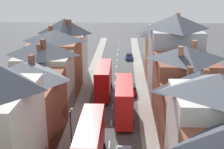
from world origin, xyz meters
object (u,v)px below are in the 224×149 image
car_near_silver (129,56)px  double_decker_bus_mid_street (103,80)px  double_decker_bus_far_approaching (90,144)px  street_lamp (71,129)px  double_decker_bus_lead (124,100)px  car_parked_left_a (131,89)px

car_near_silver → double_decker_bus_mid_street: bearing=-100.8°
double_decker_bus_far_approaching → street_lamp: size_ratio=1.96×
double_decker_bus_mid_street → car_near_silver: double_decker_bus_mid_street is taller
double_decker_bus_far_approaching → car_near_silver: size_ratio=2.59×
double_decker_bus_mid_street → double_decker_bus_lead: bearing=-68.8°
car_near_silver → street_lamp: bearing=-99.2°
double_decker_bus_far_approaching → car_parked_left_a: (4.91, 22.77, -1.98)m
double_decker_bus_mid_street → car_parked_left_a: size_ratio=2.59×
double_decker_bus_far_approaching → double_decker_bus_lead: bearing=74.4°
double_decker_bus_far_approaching → street_lamp: bearing=133.7°
double_decker_bus_mid_street → car_near_silver: bearing=79.2°
double_decker_bus_mid_street → street_lamp: size_ratio=1.96×
car_parked_left_a → street_lamp: size_ratio=0.76×
street_lamp → car_parked_left_a: bearing=70.0°
double_decker_bus_mid_street → double_decker_bus_far_approaching: bearing=-90.0°
double_decker_bus_mid_street → car_parked_left_a: double_decker_bus_mid_street is taller
double_decker_bus_far_approaching → car_parked_left_a: bearing=77.8°
double_decker_bus_lead → double_decker_bus_far_approaching: 13.37m
double_decker_bus_lead → double_decker_bus_mid_street: 9.97m
car_near_silver → double_decker_bus_lead: bearing=-92.1°
double_decker_bus_mid_street → double_decker_bus_far_approaching: size_ratio=1.00×
car_near_silver → double_decker_bus_far_approaching: bearing=-95.8°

